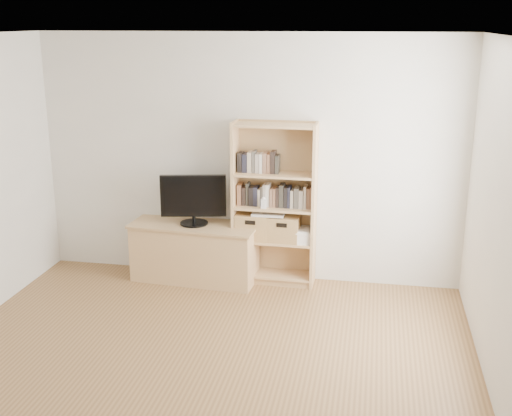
% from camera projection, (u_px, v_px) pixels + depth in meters
% --- Properties ---
extents(floor, '(4.50, 5.00, 0.01)m').
position_uv_depth(floor, '(183.00, 400.00, 4.76)').
color(floor, brown).
rests_on(floor, ground).
extents(back_wall, '(4.50, 0.02, 2.60)m').
position_uv_depth(back_wall, '(248.00, 159.00, 6.75)').
color(back_wall, silver).
rests_on(back_wall, floor).
extents(ceiling, '(4.50, 5.00, 0.01)m').
position_uv_depth(ceiling, '(169.00, 39.00, 4.02)').
color(ceiling, white).
rests_on(ceiling, back_wall).
extents(tv_stand, '(1.35, 0.59, 0.60)m').
position_uv_depth(tv_stand, '(195.00, 253.00, 6.89)').
color(tv_stand, tan).
rests_on(tv_stand, floor).
extents(bookshelf, '(0.87, 0.32, 1.72)m').
position_uv_depth(bookshelf, '(274.00, 205.00, 6.67)').
color(bookshelf, tan).
rests_on(bookshelf, floor).
extents(television, '(0.68, 0.19, 0.54)m').
position_uv_depth(television, '(193.00, 199.00, 6.72)').
color(television, black).
rests_on(television, tv_stand).
extents(books_row_mid, '(0.88, 0.20, 0.24)m').
position_uv_depth(books_row_mid, '(275.00, 195.00, 6.66)').
color(books_row_mid, brown).
rests_on(books_row_mid, bookshelf).
extents(books_row_upper, '(0.38, 0.15, 0.20)m').
position_uv_depth(books_row_upper, '(257.00, 163.00, 6.60)').
color(books_row_upper, brown).
rests_on(books_row_upper, bookshelf).
extents(baby_monitor, '(0.05, 0.04, 0.10)m').
position_uv_depth(baby_monitor, '(264.00, 204.00, 6.59)').
color(baby_monitor, white).
rests_on(baby_monitor, bookshelf).
extents(basket_left, '(0.34, 0.28, 0.28)m').
position_uv_depth(basket_left, '(253.00, 226.00, 6.78)').
color(basket_left, '#AC7E4D').
rests_on(basket_left, bookshelf).
extents(basket_right, '(0.33, 0.28, 0.27)m').
position_uv_depth(basket_right, '(284.00, 228.00, 6.72)').
color(basket_right, '#AC7E4D').
rests_on(basket_right, bookshelf).
extents(laptop, '(0.34, 0.24, 0.03)m').
position_uv_depth(laptop, '(269.00, 213.00, 6.70)').
color(laptop, silver).
rests_on(laptop, basket_left).
extents(magazine_stack, '(0.20, 0.26, 0.12)m').
position_uv_depth(magazine_stack, '(302.00, 236.00, 6.70)').
color(magazine_stack, silver).
rests_on(magazine_stack, bookshelf).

